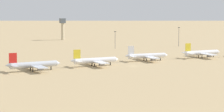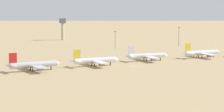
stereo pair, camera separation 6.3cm
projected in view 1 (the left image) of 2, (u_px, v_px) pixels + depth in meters
ground at (134, 66)px, 299.13m from camera, size 4000.00×4000.00×0.00m
parked_jet_red_2 at (33, 65)px, 277.74m from camera, size 33.21×27.76×11.01m
parked_jet_yellow_3 at (95, 61)px, 298.43m from camera, size 32.57×27.41×10.76m
parked_jet_white_4 at (146, 56)px, 324.66m from camera, size 31.62×26.85×10.45m
parked_jet_yellow_5 at (201, 53)px, 343.18m from camera, size 32.35×27.15×10.70m
control_tower at (63, 27)px, 501.78m from camera, size 5.20×5.20×22.30m
light_pole_west at (115, 39)px, 406.82m from camera, size 1.80×0.50×14.80m
light_pole_mid at (179, 35)px, 428.87m from camera, size 1.80×0.50×17.08m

